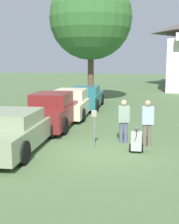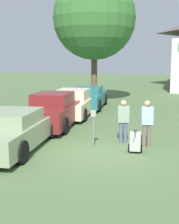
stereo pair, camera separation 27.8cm
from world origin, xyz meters
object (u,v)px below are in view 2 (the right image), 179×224
Objects in this scene: equipment_cart at (135,141)px; parked_car_sage at (13,130)px; parked_car_maroon at (54,111)px; person_worker at (123,119)px; parking_meter at (93,122)px; parked_car_teal at (89,98)px; person_supervisor at (147,121)px; parked_car_cream at (74,104)px.

parked_car_sage is at bearing -176.04° from equipment_cart.
parked_car_maroon is 3.10× the size of person_worker.
person_worker reaches higher than parking_meter.
parked_car_teal is 3.13× the size of person_worker.
person_worker is 0.96× the size of person_supervisor.
person_worker is at bearing -35.35° from parked_car_maroon.
equipment_cart is at bearing -42.63° from parked_car_maroon.
parked_car_teal is (-0.00, 6.04, -0.07)m from parked_car_maroon.
parked_car_maroon is 5.08× the size of equipment_cart.
parked_car_teal is 8.85m from person_worker.
parked_car_teal is at bearing 106.74° from parking_meter.
parked_car_teal is at bearing 109.67° from equipment_cart.
person_supervisor is at bearing 12.05° from parked_car_sage.
parked_car_cream reaches higher than equipment_cart.
equipment_cart is at bearing -71.30° from parked_car_teal.
equipment_cart is at bearing 53.20° from person_supervisor.
parked_car_cream is at bearing -65.56° from person_supervisor.
parked_car_maroon reaches higher than parking_meter.
person_worker is at bearing -71.86° from parked_car_teal.
parked_car_cream is 7.34m from equipment_cart.
parked_car_maroon is at bearing -43.40° from person_worker.
parked_car_teal is (-0.00, 9.85, 0.02)m from parked_car_sage.
person_supervisor is 1.70× the size of equipment_cart.
parking_meter is (2.70, -2.92, 0.19)m from parked_car_maroon.
person_worker reaches higher than parked_car_teal.
parking_meter is 1.64m from equipment_cart.
parked_car_maroon is at bearing -43.96° from person_supervisor.
person_supervisor is (4.52, -8.38, 0.29)m from parked_car_teal.
equipment_cart is (0.60, -1.11, -0.54)m from person_worker.
parked_car_teal is at bearing -79.91° from person_worker.
person_supervisor is (4.52, 1.48, 0.30)m from parked_car_sage.
parked_car_sage is at bearing 1.42° from person_supervisor.
parked_car_sage is 3.81m from parked_car_maroon.
parking_meter is at bearing -79.29° from parked_car_teal.
person_supervisor reaches higher than parked_car_sage.
person_worker is 0.95m from person_supervisor.
person_worker is (3.62, -4.89, 0.23)m from parked_car_cream.
parked_car_cream is 3.09× the size of person_worker.
parked_car_maroon is 6.04m from parked_car_teal.
person_supervisor reaches higher than equipment_cart.
parked_car_cream is (0.00, 2.85, -0.05)m from parked_car_maroon.
parked_car_sage reaches higher than parking_meter.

